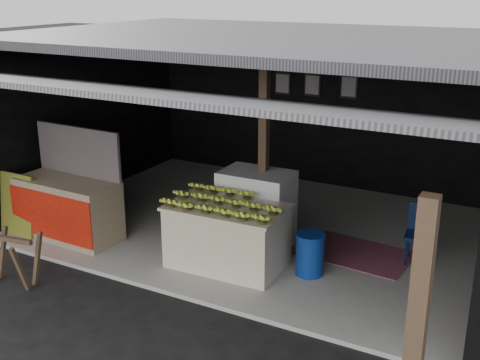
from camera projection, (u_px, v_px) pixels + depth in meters
The scene contains 13 objects.
ground at pixel (173, 297), 7.47m from camera, with size 80.00×80.00×0.00m, color black.
concrete_slab at pixel (263, 227), 9.54m from camera, with size 7.00×5.00×0.06m, color gray.
shophouse at pixel (274, 94), 9.16m from camera, with size 7.40×7.29×3.02m.
banana_table at pixel (227, 236), 8.04m from camera, with size 1.60×1.02×0.86m.
banana_pile at pixel (227, 200), 7.88m from camera, with size 1.44×0.86×0.17m, color yellow, non-canonical shape.
white_crate at pixel (256, 209), 8.65m from camera, with size 1.01×0.70×1.12m.
neighbor_stall at pixel (69, 206), 8.95m from camera, with size 1.61×0.75×1.64m.
green_signboard at pixel (17, 205), 9.03m from camera, with size 0.64×0.04×0.96m, color black.
sawhorse at pixel (10, 255), 7.64m from camera, with size 0.70×0.67×0.67m.
water_barrel at pixel (310, 255), 7.85m from camera, with size 0.37×0.37×0.54m, color navy.
plastic_chair at pixel (421, 229), 8.15m from camera, with size 0.42×0.42×0.82m.
magenta_rug at pixel (356, 253), 8.52m from camera, with size 1.50×1.00×0.01m, color maroon.
picture_frames at pixel (314, 85), 11.02m from camera, with size 1.62×0.04×0.46m.
Camera 1 is at (3.93, -5.42, 3.71)m, focal length 45.00 mm.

